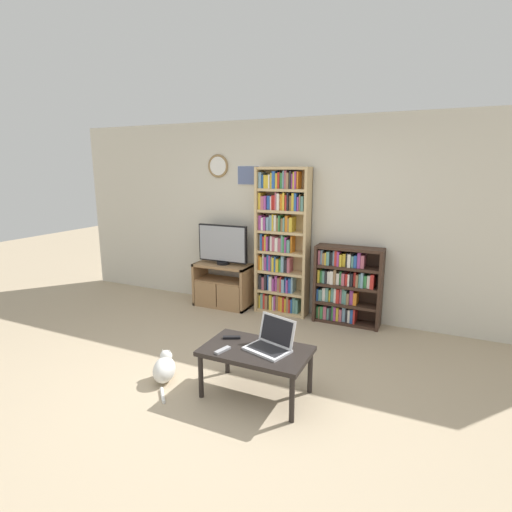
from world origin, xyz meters
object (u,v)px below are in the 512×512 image
remote_far_from_laptop (232,337)px  cat (165,368)px  bookshelf_tall (281,242)px  coffee_table (256,354)px  bookshelf_short (345,285)px  remote_near_laptop (223,350)px  television (223,245)px  laptop (271,342)px  tv_stand (223,285)px

remote_far_from_laptop → cat: 0.72m
bookshelf_tall → remote_far_from_laptop: (0.29, -1.93, -0.54)m
coffee_table → bookshelf_short: bearing=81.2°
remote_near_laptop → cat: (-0.64, 0.02, -0.32)m
television → remote_near_laptop: 2.44m
television → remote_far_from_laptop: television is taller
coffee_table → remote_near_laptop: bearing=-146.2°
remote_far_from_laptop → cat: remote_far_from_laptop is taller
bookshelf_short → laptop: 1.97m
television → cat: bearing=-75.5°
remote_far_from_laptop → cat: (-0.59, -0.25, -0.32)m
bookshelf_short → coffee_table: (-0.31, -2.02, -0.12)m
bookshelf_tall → bookshelf_short: bookshelf_tall is taller
tv_stand → bookshelf_short: bearing=3.5°
tv_stand → bookshelf_short: 1.75m
coffee_table → remote_near_laptop: (-0.24, -0.16, 0.06)m
laptop → cat: 1.09m
television → tv_stand: bearing=-152.4°
remote_near_laptop → remote_far_from_laptop: (-0.05, 0.26, 0.00)m
coffee_table → laptop: 0.17m
coffee_table → remote_near_laptop: remote_near_laptop is taller
tv_stand → remote_far_from_laptop: tv_stand is taller
bookshelf_short → cat: size_ratio=2.02×
remote_near_laptop → cat: remote_near_laptop is taller
bookshelf_short → cat: bearing=-118.9°
coffee_table → laptop: size_ratio=2.12×
coffee_table → remote_near_laptop: 0.29m
coffee_table → remote_far_from_laptop: (-0.29, 0.10, 0.06)m
bookshelf_tall → bookshelf_short: (0.89, -0.01, -0.48)m
tv_stand → laptop: 2.42m
remote_near_laptop → remote_far_from_laptop: 0.27m
laptop → remote_near_laptop: size_ratio=2.63×
cat → bookshelf_short: bearing=40.2°
tv_stand → coffee_table: size_ratio=0.88×
bookshelf_short → remote_far_from_laptop: bookshelf_short is taller
bookshelf_tall → laptop: (0.70, -1.98, -0.48)m
laptop → remote_far_from_laptop: bearing=-169.1°
bookshelf_short → coffee_table: bearing=-98.8°
bookshelf_short → laptop: (-0.19, -1.96, -0.00)m
television → remote_far_from_laptop: (1.12, -1.82, -0.46)m
tv_stand → television: size_ratio=1.08×
tv_stand → remote_near_laptop: (1.19, -2.08, 0.13)m
tv_stand → cat: bearing=-75.2°
laptop → remote_near_laptop: 0.42m
coffee_table → bookshelf_tall: bearing=105.9°
bookshelf_short → coffee_table: bookshelf_short is taller
bookshelf_tall → remote_near_laptop: bearing=-81.2°
television → remote_far_from_laptop: bearing=-58.4°
remote_far_from_laptop → bookshelf_short: bearing=136.4°
bookshelf_short → television: bearing=-176.7°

